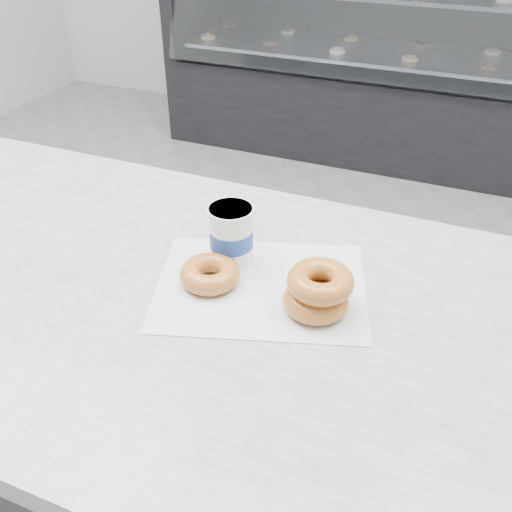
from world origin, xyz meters
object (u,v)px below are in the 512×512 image
Objects in this scene: donut_single at (210,274)px; donut_stack at (318,291)px; counter at (105,427)px; coffee_cup at (231,235)px; display_case at (378,67)px.

donut_single is 0.69× the size of donut_stack.
donut_single is (0.26, 0.04, 0.47)m from counter.
coffee_cup is (0.27, 0.11, 0.50)m from counter.
donut_single is (0.26, -2.68, 0.43)m from display_case.
display_case is 16.54× the size of donut_stack.
coffee_cup is (0.01, 0.07, 0.03)m from donut_single.
donut_stack reaches higher than counter.
donut_stack reaches higher than donut_single.
donut_stack is at bearing -80.58° from display_case.
display_case is at bearing 90.00° from counter.
coffee_cup is at bearing 22.46° from counter.
counter is 21.09× the size of donut_stack.
display_case is 2.66m from coffee_cup.
donut_single is 0.94× the size of coffee_cup.
counter is 0.66m from donut_stack.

